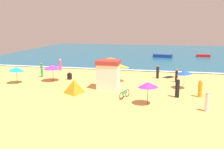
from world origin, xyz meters
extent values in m
plane|color=#EDBC60|center=(0.00, 0.00, 0.00)|extent=(60.00, 60.00, 0.00)
cube|color=#196084|center=(0.00, 28.00, 0.05)|extent=(60.00, 44.00, 0.10)
cube|color=white|center=(0.00, 6.30, 0.10)|extent=(57.00, 0.70, 0.01)
cube|color=white|center=(-1.44, -4.11, 1.28)|extent=(2.20, 1.86, 2.57)
cube|color=#A5332D|center=(-1.44, -4.11, 2.78)|extent=(2.36, 1.99, 0.42)
cylinder|color=silver|center=(-2.99, 4.17, 1.05)|extent=(0.05, 0.05, 2.09)
cone|color=orange|center=(-2.99, 4.17, 1.97)|extent=(3.17, 3.17, 0.40)
cylinder|color=#4C3823|center=(-8.61, -2.18, 0.94)|extent=(0.05, 0.05, 1.87)
cone|color=#B733C6|center=(-8.61, -2.18, 1.69)|extent=(3.01, 3.01, 0.50)
cylinder|color=#4C3823|center=(2.98, -8.62, 0.95)|extent=(0.05, 0.05, 1.89)
cone|color=#B733C6|center=(2.98, -8.62, 1.72)|extent=(2.14, 2.13, 0.52)
cylinder|color=#4C3823|center=(-12.15, -4.09, 0.92)|extent=(0.05, 0.05, 1.85)
cone|color=#19B7C6|center=(-12.15, -4.09, 1.66)|extent=(2.22, 2.20, 0.63)
cylinder|color=silver|center=(-0.75, -0.85, 1.00)|extent=(0.05, 0.05, 2.01)
cone|color=orange|center=(-0.75, -0.85, 1.87)|extent=(2.55, 2.56, 0.49)
cylinder|color=silver|center=(6.35, -2.62, 0.95)|extent=(0.05, 0.05, 1.90)
cone|color=blue|center=(6.35, -2.62, 1.75)|extent=(1.68, 1.64, 0.57)
pyramid|color=orange|center=(-4.37, -6.46, 0.65)|extent=(2.14, 2.39, 1.30)
torus|color=black|center=(0.60, -7.76, 0.33)|extent=(0.30, 0.70, 0.72)
torus|color=black|center=(0.98, -6.72, 0.33)|extent=(0.30, 0.70, 0.72)
cube|color=green|center=(0.79, -7.24, 0.55)|extent=(0.36, 0.85, 0.36)
cylinder|color=orange|center=(7.60, -5.45, 0.72)|extent=(0.53, 0.53, 1.45)
sphere|color=beige|center=(7.60, -5.45, 1.56)|extent=(0.26, 0.26, 0.26)
cube|color=black|center=(-7.01, -0.99, 0.37)|extent=(0.51, 0.51, 0.75)
sphere|color=brown|center=(-7.01, -0.99, 0.84)|extent=(0.22, 0.22, 0.22)
cylinder|color=green|center=(-10.93, -0.49, 0.80)|extent=(0.33, 0.33, 1.61)
sphere|color=#9E6B47|center=(-10.93, -0.49, 1.72)|extent=(0.26, 0.26, 0.26)
cylinder|color=black|center=(3.50, 1.87, 0.71)|extent=(0.41, 0.41, 1.43)
sphere|color=#9E6B47|center=(3.50, 1.87, 1.54)|extent=(0.24, 0.24, 0.24)
cylinder|color=black|center=(5.71, 0.29, 0.66)|extent=(0.42, 0.42, 1.32)
sphere|color=#9E6B47|center=(5.71, 0.29, 1.44)|extent=(0.27, 0.27, 0.27)
cylinder|color=#D84CA5|center=(-10.61, 4.51, 0.71)|extent=(0.47, 0.47, 1.41)
sphere|color=beige|center=(-10.61, 4.51, 1.54)|extent=(0.27, 0.27, 0.27)
cylinder|color=black|center=(5.52, -6.02, 0.83)|extent=(0.52, 0.52, 1.65)
sphere|color=#DBA884|center=(5.52, -6.02, 1.76)|extent=(0.22, 0.22, 0.22)
cylinder|color=white|center=(7.61, -9.38, 0.67)|extent=(0.48, 0.48, 1.35)
sphere|color=beige|center=(7.61, -9.38, 1.47)|extent=(0.28, 0.28, 0.28)
cube|color=black|center=(4.89, 2.83, 0.01)|extent=(1.78, 1.80, 0.01)
cube|color=green|center=(-3.02, -0.94, 0.01)|extent=(1.54, 1.66, 0.01)
cube|color=red|center=(12.00, 23.90, 0.34)|extent=(2.59, 1.33, 0.48)
cube|color=navy|center=(3.93, 21.10, 0.41)|extent=(3.87, 1.85, 0.61)
camera|label=1|loc=(4.18, -28.86, 6.72)|focal=39.74mm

